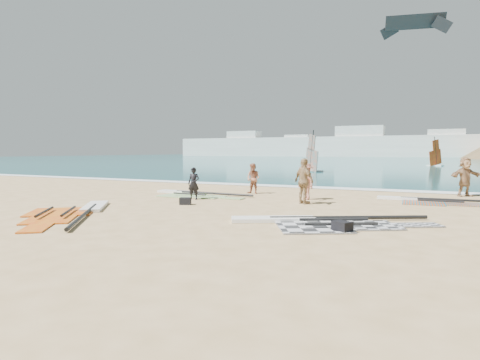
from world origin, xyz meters
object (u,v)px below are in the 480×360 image
at_px(gear_bag_near, 185,201).
at_px(gear_bag_far, 342,227).
at_px(rig_green, 191,194).
at_px(beachgoer_mid, 306,181).
at_px(rig_red, 74,212).
at_px(person_wetsuit, 194,183).
at_px(beachgoer_right, 465,177).
at_px(beachgoer_back, 304,181).
at_px(rig_grey, 317,222).
at_px(rig_orange, 428,201).
at_px(beachgoer_left, 253,179).

xyz_separation_m(gear_bag_near, gear_bag_far, (7.26, -2.98, 0.00)).
relative_size(rig_green, beachgoer_mid, 3.31).
xyz_separation_m(rig_red, person_wetsuit, (1.71, 5.51, 0.71)).
height_order(rig_red, beachgoer_right, beachgoer_right).
bearing_deg(beachgoer_back, rig_grey, 146.72).
xyz_separation_m(rig_green, beachgoer_mid, (5.97, 0.71, 0.82)).
xyz_separation_m(rig_orange, beachgoer_left, (-8.55, -0.15, 0.77)).
distance_m(rig_green, beachgoer_right, 14.00).
xyz_separation_m(gear_bag_near, person_wetsuit, (-0.66, 1.72, 0.61)).
relative_size(rig_red, person_wetsuit, 4.00).
bearing_deg(beachgoer_mid, beachgoer_back, -35.53).
relative_size(rig_grey, gear_bag_far, 12.48).
relative_size(rig_orange, beachgoer_left, 3.31).
height_order(beachgoer_back, beachgoer_right, beachgoer_right).
height_order(rig_red, gear_bag_near, gear_bag_near).
xyz_separation_m(person_wetsuit, beachgoer_right, (11.67, 7.05, 0.24)).
bearing_deg(gear_bag_far, rig_red, -175.24).
height_order(rig_green, gear_bag_near, gear_bag_near).
relative_size(rig_green, person_wetsuit, 3.76).
bearing_deg(gear_bag_near, beachgoer_back, 28.30).
height_order(gear_bag_far, person_wetsuit, person_wetsuit).
distance_m(rig_green, beachgoer_back, 6.47).
bearing_deg(gear_bag_near, rig_grey, -17.79).
xyz_separation_m(rig_orange, gear_bag_far, (-2.12, -8.46, 0.11)).
height_order(rig_green, gear_bag_far, gear_bag_far).
distance_m(rig_grey, beachgoer_back, 4.88).
bearing_deg(beachgoer_back, person_wetsuit, 42.77).
height_order(person_wetsuit, beachgoer_back, beachgoer_back).
relative_size(gear_bag_far, beachgoer_back, 0.26).
bearing_deg(gear_bag_far, person_wetsuit, 149.28).
distance_m(gear_bag_far, beachgoer_left, 10.53).
bearing_deg(beachgoer_right, rig_orange, -152.95).
bearing_deg(beachgoer_mid, rig_red, -89.06).
bearing_deg(beachgoer_mid, person_wetsuit, -113.91).
distance_m(rig_orange, gear_bag_near, 10.86).
relative_size(rig_green, gear_bag_near, 12.11).
distance_m(rig_red, beachgoer_back, 9.33).
relative_size(person_wetsuit, beachgoer_back, 0.77).
height_order(gear_bag_near, gear_bag_far, gear_bag_far).
distance_m(gear_bag_far, beachgoer_back, 6.13).
height_order(gear_bag_far, beachgoer_left, beachgoer_left).
bearing_deg(gear_bag_near, gear_bag_far, -22.34).
height_order(rig_grey, person_wetsuit, person_wetsuit).
relative_size(rig_orange, rig_red, 0.89).
bearing_deg(rig_green, beachgoer_left, 39.96).
bearing_deg(rig_grey, rig_orange, 39.21).
bearing_deg(gear_bag_far, beachgoer_left, 127.76).
relative_size(rig_grey, beachgoer_back, 3.24).
distance_m(rig_grey, rig_red, 8.84).
height_order(person_wetsuit, beachgoer_mid, beachgoer_mid).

